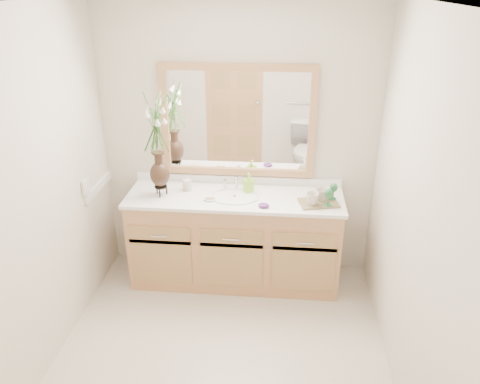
# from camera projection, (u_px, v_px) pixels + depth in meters

# --- Properties ---
(floor) EXTENTS (2.60, 2.60, 0.00)m
(floor) POSITION_uv_depth(u_px,v_px,m) (221.00, 358.00, 3.39)
(floor) COLOR beige
(floor) RESTS_ON ground
(ceiling) EXTENTS (2.40, 2.60, 0.02)m
(ceiling) POSITION_uv_depth(u_px,v_px,m) (213.00, 3.00, 2.39)
(ceiling) COLOR white
(ceiling) RESTS_ON wall_back
(wall_back) EXTENTS (2.40, 0.02, 2.40)m
(wall_back) POSITION_uv_depth(u_px,v_px,m) (238.00, 144.00, 4.07)
(wall_back) COLOR beige
(wall_back) RESTS_ON floor
(wall_front) EXTENTS (2.40, 0.02, 2.40)m
(wall_front) POSITION_uv_depth(u_px,v_px,m) (170.00, 371.00, 1.72)
(wall_front) COLOR beige
(wall_front) RESTS_ON floor
(wall_left) EXTENTS (0.02, 2.60, 2.40)m
(wall_left) POSITION_uv_depth(u_px,v_px,m) (32.00, 203.00, 2.99)
(wall_left) COLOR beige
(wall_left) RESTS_ON floor
(wall_right) EXTENTS (0.02, 2.60, 2.40)m
(wall_right) POSITION_uv_depth(u_px,v_px,m) (416.00, 220.00, 2.79)
(wall_right) COLOR beige
(wall_right) RESTS_ON floor
(vanity) EXTENTS (1.80, 0.55, 0.80)m
(vanity) POSITION_uv_depth(u_px,v_px,m) (235.00, 240.00, 4.15)
(vanity) COLOR tan
(vanity) RESTS_ON floor
(counter) EXTENTS (1.84, 0.57, 0.03)m
(counter) POSITION_uv_depth(u_px,v_px,m) (235.00, 198.00, 3.97)
(counter) COLOR white
(counter) RESTS_ON vanity
(sink) EXTENTS (0.38, 0.34, 0.23)m
(sink) POSITION_uv_depth(u_px,v_px,m) (234.00, 203.00, 3.97)
(sink) COLOR white
(sink) RESTS_ON counter
(mirror) EXTENTS (1.32, 0.04, 0.97)m
(mirror) POSITION_uv_depth(u_px,v_px,m) (238.00, 122.00, 3.96)
(mirror) COLOR white
(mirror) RESTS_ON wall_back
(switch_plate) EXTENTS (0.02, 0.12, 0.12)m
(switch_plate) POSITION_uv_depth(u_px,v_px,m) (86.00, 187.00, 3.78)
(switch_plate) COLOR white
(switch_plate) RESTS_ON wall_left
(flower_vase) EXTENTS (0.19, 0.19, 0.79)m
(flower_vase) POSITION_uv_depth(u_px,v_px,m) (157.00, 134.00, 3.76)
(flower_vase) COLOR black
(flower_vase) RESTS_ON counter
(tumbler) EXTENTS (0.08, 0.08, 0.10)m
(tumbler) POSITION_uv_depth(u_px,v_px,m) (187.00, 185.00, 4.06)
(tumbler) COLOR beige
(tumbler) RESTS_ON counter
(soap_dish) EXTENTS (0.11, 0.11, 0.03)m
(soap_dish) POSITION_uv_depth(u_px,v_px,m) (210.00, 199.00, 3.89)
(soap_dish) COLOR beige
(soap_dish) RESTS_ON counter
(soap_bottle) EXTENTS (0.09, 0.09, 0.15)m
(soap_bottle) POSITION_uv_depth(u_px,v_px,m) (249.00, 183.00, 4.02)
(soap_bottle) COLOR #9BDE34
(soap_bottle) RESTS_ON counter
(purple_dish) EXTENTS (0.09, 0.08, 0.03)m
(purple_dish) POSITION_uv_depth(u_px,v_px,m) (264.00, 205.00, 3.77)
(purple_dish) COLOR #58246D
(purple_dish) RESTS_ON counter
(tray) EXTENTS (0.35, 0.27, 0.02)m
(tray) POSITION_uv_depth(u_px,v_px,m) (319.00, 203.00, 3.83)
(tray) COLOR brown
(tray) RESTS_ON counter
(mug_left) EXTENTS (0.11, 0.11, 0.11)m
(mug_left) POSITION_uv_depth(u_px,v_px,m) (312.00, 198.00, 3.76)
(mug_left) COLOR beige
(mug_left) RESTS_ON tray
(mug_right) EXTENTS (0.15, 0.15, 0.11)m
(mug_right) POSITION_uv_depth(u_px,v_px,m) (321.00, 194.00, 3.84)
(mug_right) COLOR beige
(mug_right) RESTS_ON tray
(goblet_front) EXTENTS (0.07, 0.07, 0.15)m
(goblet_front) POSITION_uv_depth(u_px,v_px,m) (329.00, 195.00, 3.72)
(goblet_front) COLOR #236936
(goblet_front) RESTS_ON tray
(goblet_back) EXTENTS (0.06, 0.06, 0.14)m
(goblet_back) POSITION_uv_depth(u_px,v_px,m) (334.00, 188.00, 3.84)
(goblet_back) COLOR #236936
(goblet_back) RESTS_ON tray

